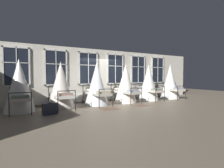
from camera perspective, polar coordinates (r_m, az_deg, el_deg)
name	(u,v)px	position (r m, az deg, el deg)	size (l,w,h in m)	color
ground	(110,103)	(9.74, -0.52, -6.21)	(27.30, 27.30, 0.00)	gray
back_wall_with_windows	(102,75)	(10.56, -3.38, 2.76)	(14.65, 0.10, 3.05)	beige
window_bank	(103,82)	(10.46, -3.08, 0.71)	(10.09, 0.10, 2.78)	black
cot_first	(19,86)	(8.25, -27.76, -0.61)	(1.25, 1.98, 2.21)	black
cot_second	(61,86)	(8.48, -16.19, -0.49)	(1.25, 1.97, 2.16)	black
cot_third	(97,84)	(9.13, -4.94, -0.09)	(1.25, 1.98, 2.19)	black
cot_fourth	(126,84)	(9.95, 4.40, -0.03)	(1.25, 1.98, 2.14)	black
cot_fifth	(148,83)	(11.13, 11.70, 0.40)	(1.25, 1.98, 2.22)	black
cot_sixth	(170,82)	(12.40, 18.20, 0.64)	(1.25, 1.98, 2.26)	black
rug_third	(110,109)	(8.02, -0.73, -8.07)	(0.80, 0.56, 0.01)	brown
rug_fourth	(141,106)	(9.02, 9.26, -6.91)	(0.80, 0.56, 0.01)	brown
suitcase_dark	(50,109)	(7.30, -19.40, -7.54)	(0.58, 0.27, 0.47)	#2D3342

